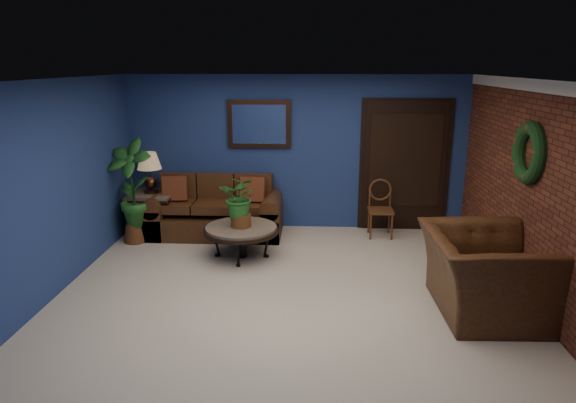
{
  "coord_description": "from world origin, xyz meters",
  "views": [
    {
      "loc": [
        0.27,
        -5.76,
        2.68
      ],
      "look_at": [
        -0.04,
        0.55,
        0.96
      ],
      "focal_mm": 32.0,
      "sensor_mm": 36.0,
      "label": 1
    }
  ],
  "objects_px": {
    "coffee_table": "(241,230)",
    "end_table": "(152,202)",
    "side_chair": "(380,204)",
    "armchair": "(484,274)",
    "sofa": "(216,215)",
    "table_lamp": "(150,168)"
  },
  "relations": [
    {
      "from": "coffee_table",
      "to": "end_table",
      "type": "distance_m",
      "value": 1.87
    },
    {
      "from": "side_chair",
      "to": "armchair",
      "type": "xyz_separation_m",
      "value": [
        0.8,
        -2.58,
        -0.06
      ]
    },
    {
      "from": "sofa",
      "to": "table_lamp",
      "type": "distance_m",
      "value": 1.27
    },
    {
      "from": "sofa",
      "to": "table_lamp",
      "type": "bearing_deg",
      "value": -178.32
    },
    {
      "from": "end_table",
      "to": "armchair",
      "type": "xyz_separation_m",
      "value": [
        4.45,
        -2.52,
        -0.06
      ]
    },
    {
      "from": "end_table",
      "to": "side_chair",
      "type": "relative_size",
      "value": 0.81
    },
    {
      "from": "end_table",
      "to": "side_chair",
      "type": "bearing_deg",
      "value": 1.05
    },
    {
      "from": "coffee_table",
      "to": "armchair",
      "type": "bearing_deg",
      "value": -27.75
    },
    {
      "from": "end_table",
      "to": "side_chair",
      "type": "height_order",
      "value": "side_chair"
    },
    {
      "from": "coffee_table",
      "to": "armchair",
      "type": "xyz_separation_m",
      "value": [
        2.87,
        -1.51,
        0.05
      ]
    },
    {
      "from": "armchair",
      "to": "sofa",
      "type": "bearing_deg",
      "value": 52.07
    },
    {
      "from": "sofa",
      "to": "armchair",
      "type": "bearing_deg",
      "value": -36.58
    },
    {
      "from": "table_lamp",
      "to": "side_chair",
      "type": "height_order",
      "value": "table_lamp"
    },
    {
      "from": "end_table",
      "to": "armchair",
      "type": "height_order",
      "value": "armchair"
    },
    {
      "from": "coffee_table",
      "to": "armchair",
      "type": "height_order",
      "value": "armchair"
    },
    {
      "from": "coffee_table",
      "to": "end_table",
      "type": "xyz_separation_m",
      "value": [
        -1.58,
        1.0,
        0.12
      ]
    },
    {
      "from": "sofa",
      "to": "end_table",
      "type": "distance_m",
      "value": 1.04
    },
    {
      "from": "side_chair",
      "to": "armchair",
      "type": "relative_size",
      "value": 0.65
    },
    {
      "from": "coffee_table",
      "to": "side_chair",
      "type": "bearing_deg",
      "value": 27.35
    },
    {
      "from": "table_lamp",
      "to": "armchair",
      "type": "distance_m",
      "value": 5.15
    },
    {
      "from": "end_table",
      "to": "coffee_table",
      "type": "bearing_deg",
      "value": -32.53
    },
    {
      "from": "coffee_table",
      "to": "table_lamp",
      "type": "height_order",
      "value": "table_lamp"
    }
  ]
}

